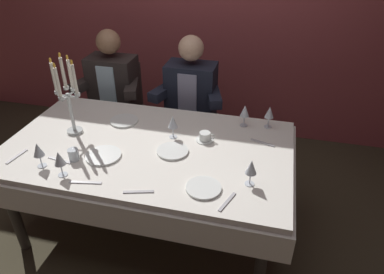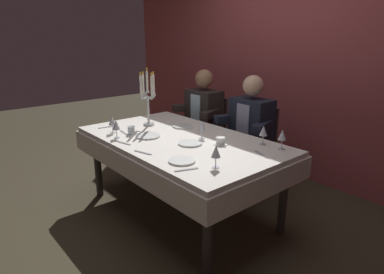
{
  "view_description": "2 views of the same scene",
  "coord_description": "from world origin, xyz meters",
  "px_view_note": "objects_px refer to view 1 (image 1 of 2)",
  "views": [
    {
      "loc": [
        0.77,
        -1.84,
        2.03
      ],
      "look_at": [
        0.29,
        0.08,
        0.8
      ],
      "focal_mm": 32.96,
      "sensor_mm": 36.0,
      "label": 1
    },
    {
      "loc": [
        2.26,
        -1.78,
        1.63
      ],
      "look_at": [
        0.17,
        -0.0,
        0.79
      ],
      "focal_mm": 31.5,
      "sensor_mm": 36.0,
      "label": 2
    }
  ],
  "objects_px": {
    "wine_glass_2": "(245,111)",
    "water_tumbler_0": "(74,155)",
    "dinner_plate_0": "(204,188)",
    "seated_diner_1": "(191,93)",
    "seated_diner_0": "(114,85)",
    "dining_table": "(149,159)",
    "candelabra": "(68,97)",
    "wine_glass_1": "(251,168)",
    "dinner_plate_2": "(103,155)",
    "dinner_plate_3": "(173,151)",
    "coffee_cup_0": "(205,137)",
    "wine_glass_3": "(38,150)",
    "wine_glass_4": "(59,159)",
    "dinner_plate_1": "(124,121)",
    "wine_glass_5": "(173,123)",
    "wine_glass_0": "(269,113)"
  },
  "relations": [
    {
      "from": "wine_glass_2",
      "to": "water_tumbler_0",
      "type": "relative_size",
      "value": 2.14
    },
    {
      "from": "dinner_plate_0",
      "to": "seated_diner_1",
      "type": "distance_m",
      "value": 1.29
    },
    {
      "from": "wine_glass_2",
      "to": "seated_diner_0",
      "type": "height_order",
      "value": "seated_diner_0"
    },
    {
      "from": "dinner_plate_0",
      "to": "dining_table",
      "type": "bearing_deg",
      "value": 142.87
    },
    {
      "from": "candelabra",
      "to": "wine_glass_1",
      "type": "height_order",
      "value": "candelabra"
    },
    {
      "from": "dinner_plate_0",
      "to": "dinner_plate_2",
      "type": "bearing_deg",
      "value": 167.15
    },
    {
      "from": "dining_table",
      "to": "dinner_plate_3",
      "type": "relative_size",
      "value": 9.37
    },
    {
      "from": "dinner_plate_2",
      "to": "coffee_cup_0",
      "type": "bearing_deg",
      "value": 30.31
    },
    {
      "from": "dining_table",
      "to": "seated_diner_0",
      "type": "bearing_deg",
      "value": 126.23
    },
    {
      "from": "candelabra",
      "to": "seated_diner_1",
      "type": "xyz_separation_m",
      "value": [
        0.64,
        0.85,
        -0.28
      ]
    },
    {
      "from": "dinner_plate_0",
      "to": "dinner_plate_3",
      "type": "bearing_deg",
      "value": 131.38
    },
    {
      "from": "wine_glass_2",
      "to": "water_tumbler_0",
      "type": "xyz_separation_m",
      "value": [
        -0.98,
        -0.69,
        -0.08
      ]
    },
    {
      "from": "candelabra",
      "to": "dinner_plate_3",
      "type": "xyz_separation_m",
      "value": [
        0.74,
        -0.07,
        -0.27
      ]
    },
    {
      "from": "dinner_plate_3",
      "to": "water_tumbler_0",
      "type": "relative_size",
      "value": 2.69
    },
    {
      "from": "wine_glass_1",
      "to": "seated_diner_1",
      "type": "xyz_separation_m",
      "value": [
        -0.63,
        1.13,
        -0.12
      ]
    },
    {
      "from": "wine_glass_3",
      "to": "candelabra",
      "type": "bearing_deg",
      "value": 91.74
    },
    {
      "from": "wine_glass_4",
      "to": "seated_diner_0",
      "type": "xyz_separation_m",
      "value": [
        -0.28,
        1.31,
        -0.12
      ]
    },
    {
      "from": "dinner_plate_2",
      "to": "water_tumbler_0",
      "type": "xyz_separation_m",
      "value": [
        -0.16,
        -0.08,
        0.03
      ]
    },
    {
      "from": "dinner_plate_0",
      "to": "seated_diner_1",
      "type": "relative_size",
      "value": 0.16
    },
    {
      "from": "dinner_plate_1",
      "to": "seated_diner_1",
      "type": "distance_m",
      "value": 0.72
    },
    {
      "from": "dining_table",
      "to": "dinner_plate_1",
      "type": "height_order",
      "value": "dinner_plate_1"
    },
    {
      "from": "dining_table",
      "to": "dinner_plate_0",
      "type": "xyz_separation_m",
      "value": [
        0.46,
        -0.35,
        0.13
      ]
    },
    {
      "from": "dinner_plate_3",
      "to": "dining_table",
      "type": "bearing_deg",
      "value": 168.43
    },
    {
      "from": "dining_table",
      "to": "wine_glass_3",
      "type": "relative_size",
      "value": 11.83
    },
    {
      "from": "dinner_plate_1",
      "to": "wine_glass_4",
      "type": "height_order",
      "value": "wine_glass_4"
    },
    {
      "from": "wine_glass_3",
      "to": "wine_glass_5",
      "type": "bearing_deg",
      "value": 37.13
    },
    {
      "from": "seated_diner_0",
      "to": "candelabra",
      "type": "bearing_deg",
      "value": -83.75
    },
    {
      "from": "dinner_plate_0",
      "to": "water_tumbler_0",
      "type": "relative_size",
      "value": 2.62
    },
    {
      "from": "dinner_plate_0",
      "to": "dinner_plate_3",
      "type": "xyz_separation_m",
      "value": [
        -0.27,
        0.31,
        0.0
      ]
    },
    {
      "from": "wine_glass_2",
      "to": "dinner_plate_1",
      "type": "bearing_deg",
      "value": -169.7
    },
    {
      "from": "dinner_plate_2",
      "to": "dinner_plate_3",
      "type": "bearing_deg",
      "value": 20.5
    },
    {
      "from": "wine_glass_3",
      "to": "wine_glass_4",
      "type": "xyz_separation_m",
      "value": [
        0.17,
        -0.05,
        -0.0
      ]
    },
    {
      "from": "wine_glass_0",
      "to": "seated_diner_0",
      "type": "bearing_deg",
      "value": 162.46
    },
    {
      "from": "wine_glass_4",
      "to": "wine_glass_5",
      "type": "distance_m",
      "value": 0.76
    },
    {
      "from": "wine_glass_5",
      "to": "dinner_plate_2",
      "type": "bearing_deg",
      "value": -137.7
    },
    {
      "from": "dinner_plate_1",
      "to": "dinner_plate_3",
      "type": "height_order",
      "value": "same"
    },
    {
      "from": "coffee_cup_0",
      "to": "dinner_plate_0",
      "type": "bearing_deg",
      "value": -78.7
    },
    {
      "from": "coffee_cup_0",
      "to": "dinner_plate_2",
      "type": "bearing_deg",
      "value": -149.69
    },
    {
      "from": "dinner_plate_3",
      "to": "candelabra",
      "type": "bearing_deg",
      "value": 174.41
    },
    {
      "from": "dinner_plate_2",
      "to": "seated_diner_1",
      "type": "distance_m",
      "value": 1.12
    },
    {
      "from": "dining_table",
      "to": "wine_glass_5",
      "type": "height_order",
      "value": "wine_glass_5"
    },
    {
      "from": "candelabra",
      "to": "wine_glass_3",
      "type": "distance_m",
      "value": 0.44
    },
    {
      "from": "dinner_plate_2",
      "to": "wine_glass_3",
      "type": "bearing_deg",
      "value": -149.79
    },
    {
      "from": "dinner_plate_3",
      "to": "wine_glass_5",
      "type": "bearing_deg",
      "value": 105.31
    },
    {
      "from": "candelabra",
      "to": "wine_glass_5",
      "type": "height_order",
      "value": "candelabra"
    },
    {
      "from": "wine_glass_4",
      "to": "seated_diner_0",
      "type": "distance_m",
      "value": 1.35
    },
    {
      "from": "candelabra",
      "to": "coffee_cup_0",
      "type": "distance_m",
      "value": 0.96
    },
    {
      "from": "wine_glass_2",
      "to": "seated_diner_0",
      "type": "distance_m",
      "value": 1.33
    },
    {
      "from": "dinner_plate_3",
      "to": "water_tumbler_0",
      "type": "height_order",
      "value": "water_tumbler_0"
    },
    {
      "from": "dining_table",
      "to": "wine_glass_1",
      "type": "xyz_separation_m",
      "value": [
        0.71,
        -0.25,
        0.23
      ]
    }
  ]
}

